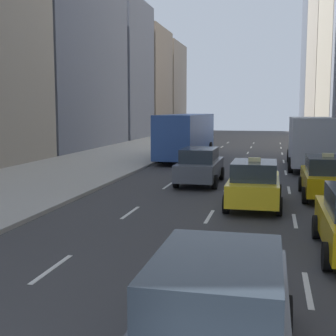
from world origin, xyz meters
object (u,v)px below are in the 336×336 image
at_px(taxi_second, 254,184).
at_px(box_truck, 309,141).
at_px(city_bus, 187,134).
at_px(sedan_silver_behind, 200,166).
at_px(taxi_third, 326,177).
at_px(sedan_black_near, 218,317).

xyz_separation_m(taxi_second, box_truck, (2.80, 12.29, 0.83)).
bearing_deg(box_truck, city_bus, 151.96).
relative_size(sedan_silver_behind, city_bus, 0.40).
bearing_deg(city_bus, box_truck, -28.04).
height_order(taxi_second, box_truck, box_truck).
bearing_deg(taxi_third, sedan_black_near, -101.38).
distance_m(taxi_second, box_truck, 12.63).
relative_size(taxi_third, box_truck, 0.52).
relative_size(taxi_third, sedan_silver_behind, 0.94).
distance_m(city_bus, box_truck, 9.53).
bearing_deg(sedan_black_near, sedan_silver_behind, 99.63).
height_order(taxi_third, box_truck, box_truck).
relative_size(sedan_black_near, sedan_silver_behind, 0.99).
bearing_deg(taxi_third, sedan_silver_behind, 155.08).
relative_size(taxi_third, sedan_black_near, 0.95).
relative_size(taxi_second, taxi_third, 1.00).
xyz_separation_m(taxi_second, taxi_third, (2.80, 2.37, 0.00)).
xyz_separation_m(taxi_third, box_truck, (0.00, 9.92, 0.83)).
height_order(sedan_black_near, city_bus, city_bus).
xyz_separation_m(taxi_third, sedan_black_near, (-2.80, -13.91, 0.03)).
xyz_separation_m(sedan_silver_behind, box_truck, (5.60, 7.32, 0.81)).
distance_m(taxi_third, sedan_silver_behind, 6.17).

